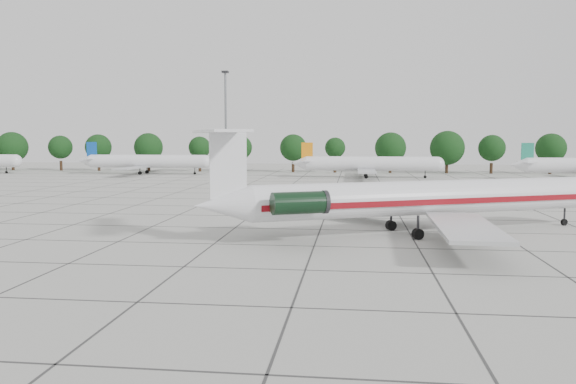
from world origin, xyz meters
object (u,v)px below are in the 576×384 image
Objects in this scene: main_airliner at (410,198)px; floodlight_mast at (226,115)px; ground_crew at (455,228)px; bg_airliner_b at (147,162)px; bg_airliner_c at (370,164)px.

main_airliner is 1.46× the size of floodlight_mast.
main_airliner reaches higher than ground_crew.
bg_airliner_b is 25.91m from floodlight_mast.
bg_airliner_b and bg_airliner_c have the same top height.
main_airliner is 69.43m from bg_airliner_c.
ground_crew is 0.06× the size of floodlight_mast.
main_airliner is at bearing -67.94° from floodlight_mast.
main_airliner is 91.95m from bg_airliner_b.
main_airliner is 1.32× the size of bg_airliner_c.
bg_airliner_b is (-56.21, 76.51, 2.11)m from ground_crew.
floodlight_mast is at bearing 88.12° from main_airliner.
floodlight_mast is at bearing 51.22° from bg_airliner_b.
bg_airliner_c is 1.11× the size of floodlight_mast.
main_airliner is at bearing -55.17° from bg_airliner_b.
bg_airliner_b is at bearing 173.22° from bg_airliner_c.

